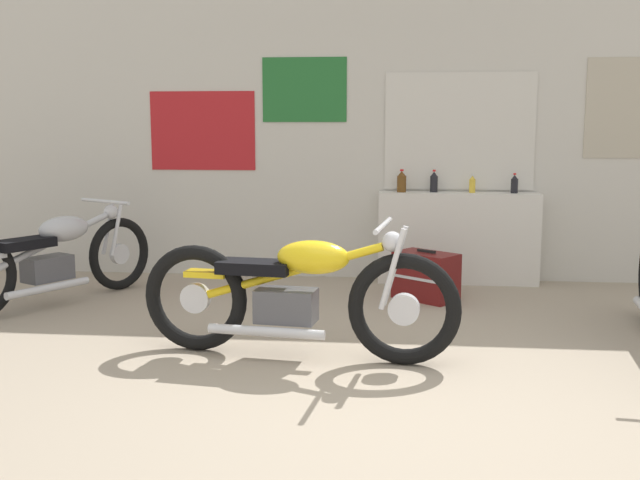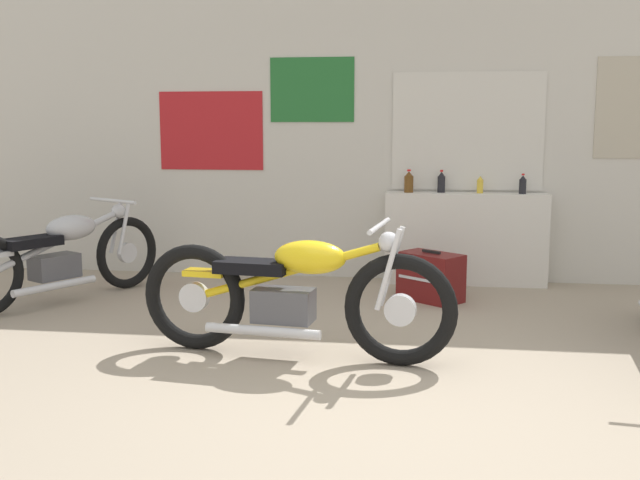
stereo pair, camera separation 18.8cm
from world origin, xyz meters
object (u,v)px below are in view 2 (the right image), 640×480
object	(u,v)px
bottle_leftmost	(409,182)
bottle_center	(480,185)
hard_case_darkred	(431,277)
bottle_left_center	(441,183)
bottle_right_center	(523,185)
motorcycle_yellow	(293,293)
motorcycle_silver	(61,255)

from	to	relation	value
bottle_leftmost	bottle_center	world-z (taller)	bottle_leftmost
hard_case_darkred	bottle_leftmost	bearing A→B (deg)	106.02
bottle_left_center	bottle_center	distance (m)	0.37
bottle_left_center	hard_case_darkred	bearing A→B (deg)	-96.42
bottle_left_center	hard_case_darkred	distance (m)	1.11
bottle_leftmost	bottle_right_center	world-z (taller)	bottle_leftmost
bottle_left_center	motorcycle_yellow	world-z (taller)	bottle_left_center
bottle_center	motorcycle_silver	xyz separation A→B (m)	(-3.62, -1.27, -0.54)
bottle_leftmost	bottle_left_center	xyz separation A→B (m)	(0.31, 0.04, -0.00)
motorcycle_silver	bottle_right_center	bearing A→B (deg)	17.38
bottle_left_center	bottle_center	bearing A→B (deg)	-3.44
bottle_center	motorcycle_silver	world-z (taller)	bottle_center
bottle_left_center	bottle_right_center	distance (m)	0.76
bottle_right_center	motorcycle_yellow	size ratio (longest dim) A/B	0.09
bottle_leftmost	hard_case_darkred	distance (m)	1.11
motorcycle_silver	hard_case_darkred	xyz separation A→B (m)	(3.17, 0.49, -0.21)
bottle_left_center	bottle_center	world-z (taller)	bottle_left_center
bottle_leftmost	hard_case_darkred	size ratio (longest dim) A/B	0.36
motorcycle_silver	bottle_left_center	bearing A→B (deg)	21.66
bottle_left_center	motorcycle_silver	size ratio (longest dim) A/B	0.12
bottle_center	motorcycle_yellow	xyz separation A→B (m)	(-1.37, -2.54, -0.53)
bottle_leftmost	motorcycle_silver	distance (m)	3.25
bottle_right_center	motorcycle_yellow	bearing A→B (deg)	-124.84
bottle_center	bottle_right_center	world-z (taller)	bottle_right_center
motorcycle_yellow	bottle_leftmost	bearing A→B (deg)	74.74
bottle_left_center	hard_case_darkred	world-z (taller)	bottle_left_center
bottle_right_center	hard_case_darkred	world-z (taller)	bottle_right_center
hard_case_darkred	bottle_right_center	bearing A→B (deg)	42.11
bottle_left_center	bottle_right_center	xyz separation A→B (m)	(0.76, -0.04, -0.01)
bottle_leftmost	bottle_center	xyz separation A→B (m)	(0.68, 0.01, -0.02)
motorcycle_yellow	hard_case_darkred	world-z (taller)	motorcycle_yellow
hard_case_darkred	bottle_center	bearing A→B (deg)	59.81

